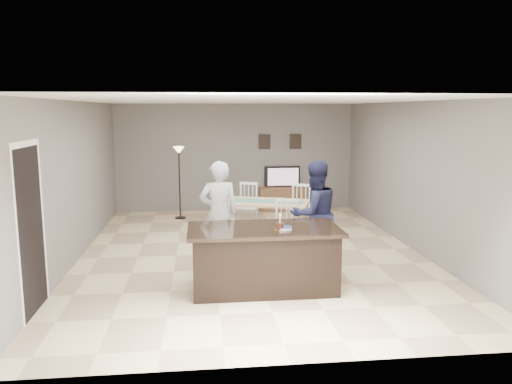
{
  "coord_description": "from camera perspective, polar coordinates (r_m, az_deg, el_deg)",
  "views": [
    {
      "loc": [
        -0.87,
        -8.62,
        2.54
      ],
      "look_at": [
        0.05,
        -0.3,
        1.16
      ],
      "focal_mm": 35.0,
      "sensor_mm": 36.0,
      "label": 1
    }
  ],
  "objects": [
    {
      "name": "doorway",
      "position": [
        6.79,
        -24.4,
        -2.41
      ],
      "size": [
        0.0,
        2.1,
        2.65
      ],
      "color": "black",
      "rests_on": "floor"
    },
    {
      "name": "plate_stack",
      "position": [
        6.99,
        3.19,
        -4.12
      ],
      "size": [
        0.23,
        0.23,
        0.04
      ],
      "color": "white",
      "rests_on": "kitchen_island"
    },
    {
      "name": "television",
      "position": [
        12.75,
        3.06,
        1.76
      ],
      "size": [
        0.91,
        0.12,
        0.53
      ],
      "primitive_type": "imported",
      "rotation": [
        0.0,
        0.0,
        3.14
      ],
      "color": "black",
      "rests_on": "tv_console"
    },
    {
      "name": "birthday_cake",
      "position": [
        6.93,
        2.75,
        -3.92
      ],
      "size": [
        0.15,
        0.15,
        0.23
      ],
      "color": "gold",
      "rests_on": "kitchen_island"
    },
    {
      "name": "dining_table",
      "position": [
        9.77,
        1.1,
        -1.86
      ],
      "size": [
        2.12,
        2.29,
        1.01
      ],
      "rotation": [
        0.0,
        0.0,
        -0.34
      ],
      "color": "#A77F5A",
      "rests_on": "floor"
    },
    {
      "name": "picture_frames",
      "position": [
        12.78,
        2.78,
        5.78
      ],
      "size": [
        1.1,
        0.02,
        0.38
      ],
      "color": "black",
      "rests_on": "room_shell"
    },
    {
      "name": "floor",
      "position": [
        9.03,
        -0.56,
        -7.01
      ],
      "size": [
        8.0,
        8.0,
        0.0
      ],
      "primitive_type": "plane",
      "color": "beige",
      "rests_on": "ground"
    },
    {
      "name": "floor_lamp",
      "position": [
        11.81,
        -8.79,
        3.31
      ],
      "size": [
        0.26,
        0.26,
        1.71
      ],
      "color": "black",
      "rests_on": "floor"
    },
    {
      "name": "tv_screen_glow",
      "position": [
        12.67,
        3.12,
        1.74
      ],
      "size": [
        0.78,
        0.0,
        0.78
      ],
      "primitive_type": "plane",
      "rotation": [
        1.57,
        0.0,
        3.14
      ],
      "color": "orange",
      "rests_on": "tv_console"
    },
    {
      "name": "man",
      "position": [
        8.17,
        6.69,
        -2.52
      ],
      "size": [
        1.0,
        0.88,
        1.74
      ],
      "primitive_type": "imported",
      "rotation": [
        0.0,
        0.0,
        3.43
      ],
      "color": "#171934",
      "rests_on": "floor"
    },
    {
      "name": "woman",
      "position": [
        8.21,
        -4.26,
        -2.46
      ],
      "size": [
        0.66,
        0.46,
        1.73
      ],
      "primitive_type": "imported",
      "rotation": [
        0.0,
        0.0,
        3.22
      ],
      "color": "#AFAFB4",
      "rests_on": "floor"
    },
    {
      "name": "room_shell",
      "position": [
        8.71,
        -0.57,
        3.64
      ],
      "size": [
        8.0,
        8.0,
        8.0
      ],
      "color": "slate",
      "rests_on": "floor"
    },
    {
      "name": "tv_console",
      "position": [
        12.76,
        3.09,
        -0.79
      ],
      "size": [
        1.2,
        0.4,
        0.6
      ],
      "primitive_type": "cube",
      "color": "brown",
      "rests_on": "floor"
    },
    {
      "name": "kitchen_island",
      "position": [
        7.19,
        0.9,
        -7.55
      ],
      "size": [
        2.15,
        1.1,
        0.9
      ],
      "color": "black",
      "rests_on": "floor"
    }
  ]
}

